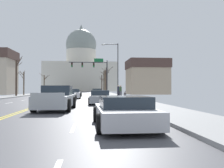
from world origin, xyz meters
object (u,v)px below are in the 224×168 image
object	(u,v)px
sedan_near_04	(100,98)
bicycle_parked	(125,95)
sedan_near_03	(67,96)
pickup_truck_near_05	(56,99)
sedan_near_01	(75,93)
sedan_oncoming_02	(60,91)
sedan_oncoming_00	(50,92)
signal_gantry	(94,68)
sedan_near_00	(97,92)
sedan_near_02	(74,94)
pedestrian_00	(118,90)
sedan_near_06	(124,112)
sedan_oncoming_01	(70,91)
pedestrian_01	(121,91)
street_lamp_right	(116,65)

from	to	relation	value
sedan_near_04	bicycle_parked	bearing A→B (deg)	71.53
sedan_near_03	pickup_truck_near_05	distance (m)	11.52
sedan_near_01	sedan_oncoming_02	xyz separation A→B (m)	(-7.12, 42.22, 0.04)
pickup_truck_near_05	sedan_oncoming_00	xyz separation A→B (m)	(-7.23, 45.21, -0.13)
pickup_truck_near_05	signal_gantry	bearing A→B (deg)	85.25
sedan_near_00	sedan_near_02	world-z (taller)	sedan_near_00
pedestrian_00	pickup_truck_near_05	bearing A→B (deg)	-107.29
sedan_near_03	bicycle_parked	bearing A→B (deg)	37.82
sedan_near_00	sedan_near_04	xyz separation A→B (m)	(-0.40, -25.95, -0.05)
sedan_near_03	sedan_near_04	size ratio (longest dim) A/B	1.01
sedan_near_00	sedan_near_06	distance (m)	39.29
signal_gantry	pedestrian_00	bearing A→B (deg)	-77.71
sedan_near_02	pickup_truck_near_05	xyz separation A→B (m)	(0.00, -18.05, 0.10)
sedan_near_06	sedan_oncoming_01	world-z (taller)	sedan_oncoming_01
signal_gantry	pedestrian_01	distance (m)	18.25
sedan_near_01	sedan_oncoming_02	bearing A→B (deg)	99.57
bicycle_parked	sedan_near_06	bearing A→B (deg)	-97.97
street_lamp_right	bicycle_parked	bearing A→B (deg)	-76.04
sedan_near_01	sedan_near_02	world-z (taller)	sedan_near_02
sedan_near_04	pedestrian_00	xyz separation A→B (m)	(3.26, 14.59, 0.53)
sedan_near_00	sedan_near_04	world-z (taller)	sedan_near_00
signal_gantry	sedan_oncoming_00	bearing A→B (deg)	137.20
pickup_truck_near_05	sedan_oncoming_00	world-z (taller)	pickup_truck_near_05
sedan_near_06	bicycle_parked	distance (m)	24.94
sedan_near_02	pedestrian_01	bearing A→B (deg)	2.99
street_lamp_right	pickup_truck_near_05	world-z (taller)	street_lamp_right
sedan_near_01	sedan_near_03	distance (m)	13.65
street_lamp_right	sedan_oncoming_00	xyz separation A→B (m)	(-13.20, 24.53, -4.26)
street_lamp_right	sedan_near_02	size ratio (longest dim) A/B	1.85
bicycle_parked	sedan_near_02	bearing A→B (deg)	172.12
sedan_oncoming_01	sedan_near_02	bearing A→B (deg)	-84.71
street_lamp_right	bicycle_parked	world-z (taller)	street_lamp_right
pedestrian_01	sedan_near_03	bearing A→B (deg)	-134.50
sedan_near_00	sedan_oncoming_00	world-z (taller)	sedan_near_00
sedan_near_04	sedan_near_06	bearing A→B (deg)	-88.56
sedan_near_04	pedestrian_00	distance (m)	14.96
pickup_truck_near_05	bicycle_parked	size ratio (longest dim) A/B	3.08
street_lamp_right	sedan_near_02	world-z (taller)	street_lamp_right
sedan_near_03	sedan_near_04	bearing A→B (deg)	-59.47
sedan_near_03	pedestrian_01	world-z (taller)	pedestrian_01
sedan_near_02	sedan_oncoming_01	bearing A→B (deg)	95.29
signal_gantry	sedan_oncoming_00	size ratio (longest dim) A/B	1.79
sedan_near_04	sedan_oncoming_01	world-z (taller)	sedan_near_04
sedan_near_00	sedan_near_02	bearing A→B (deg)	-104.29
street_lamp_right	bicycle_parked	distance (m)	5.70
sedan_near_04	sedan_oncoming_02	world-z (taller)	sedan_oncoming_02
signal_gantry	sedan_near_03	xyz separation A→B (m)	(-3.30, -24.25, -4.90)
sedan_near_01	sedan_near_04	world-z (taller)	sedan_near_04
street_lamp_right	pedestrian_01	size ratio (longest dim) A/B	4.77
sedan_oncoming_00	sedan_near_00	bearing A→B (deg)	-51.62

